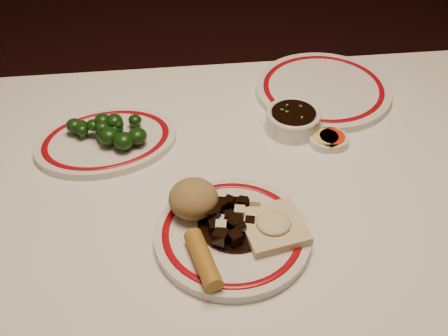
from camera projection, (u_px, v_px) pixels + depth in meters
dining_table at (241, 232)px, 1.05m from camera, size 1.20×0.90×0.75m
main_plate at (232, 235)px, 0.91m from camera, size 0.27×0.27×0.02m
rice_mound at (193, 199)px, 0.92m from camera, size 0.08×0.08×0.06m
spring_roll at (203, 260)px, 0.85m from camera, size 0.05×0.11×0.03m
fried_wonton at (273, 226)px, 0.90m from camera, size 0.11×0.11×0.03m
stirfry_heap at (231, 221)px, 0.91m from camera, size 0.13×0.13×0.03m
broccoli_plate at (107, 141)px, 1.10m from camera, size 0.31×0.28×0.02m
broccoli_pile at (109, 130)px, 1.07m from camera, size 0.16×0.10×0.05m
soy_bowl at (293, 121)px, 1.13m from camera, size 0.11×0.11×0.04m
sweet_sour_dish at (332, 140)px, 1.10m from camera, size 0.06×0.06×0.02m
mustard_dish at (325, 140)px, 1.10m from camera, size 0.06×0.06×0.02m
far_plate at (323, 90)px, 1.23m from camera, size 0.33×0.33×0.02m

